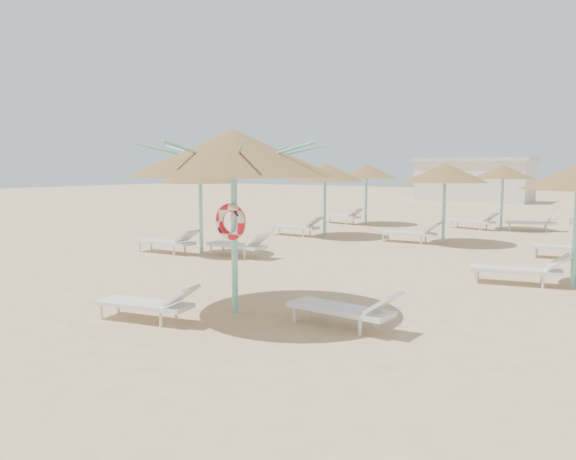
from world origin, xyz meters
The scene contains 6 objects.
ground centered at (0.00, 0.00, 0.00)m, with size 120.00×120.00×0.00m, color #D7AF83.
main_palapa centered at (-0.19, -0.33, 2.82)m, with size 3.61×3.61×3.24m.
lounger_main_a centered at (-1.01, -1.59, 0.31)m, with size 1.88×0.91×0.66m.
lounger_main_b centered at (1.92, -0.09, 0.33)m, with size 1.92×0.67×0.69m.
palapa_field centered at (2.10, 11.68, 2.31)m, with size 18.46×19.06×2.73m.
service_hut centered at (-6.00, 35.00, 1.64)m, with size 8.40×4.40×3.25m.
Camera 1 is at (6.07, -7.92, 2.59)m, focal length 35.00 mm.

